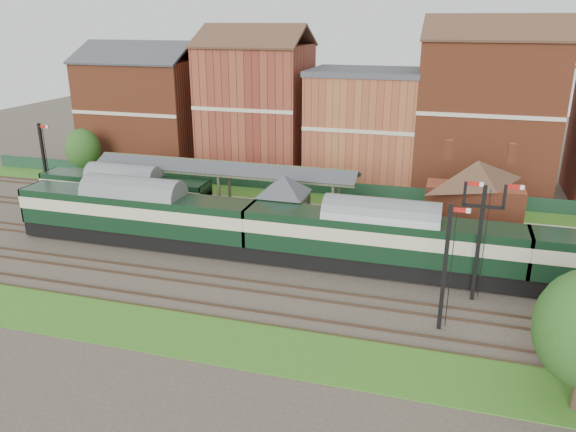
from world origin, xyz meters
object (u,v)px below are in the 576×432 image
(dmu_train, at_px, (380,238))
(platform_railcar, at_px, (125,190))
(semaphore_bracket, at_px, (480,235))
(signal_box, at_px, (284,208))

(dmu_train, xyz_separation_m, platform_railcar, (-25.28, 6.50, -0.39))
(dmu_train, height_order, platform_railcar, dmu_train)
(semaphore_bracket, height_order, platform_railcar, semaphore_bracket)
(dmu_train, distance_m, platform_railcar, 26.10)
(signal_box, relative_size, dmu_train, 0.10)
(semaphore_bracket, height_order, dmu_train, semaphore_bracket)
(signal_box, distance_m, semaphore_bracket, 16.16)
(signal_box, distance_m, platform_railcar, 17.28)
(semaphore_bracket, bearing_deg, dmu_train, 159.56)
(signal_box, xyz_separation_m, dmu_train, (8.33, -3.25, -0.49))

